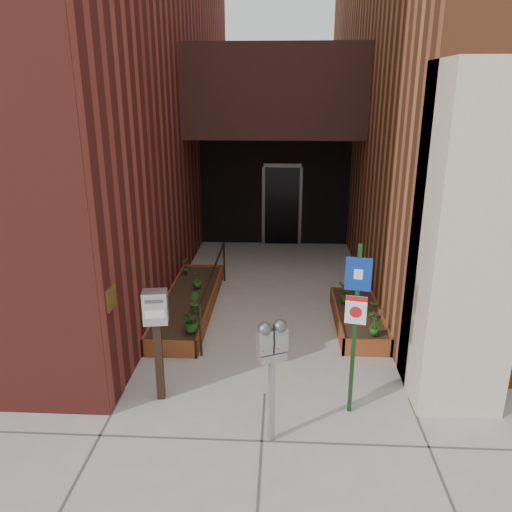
# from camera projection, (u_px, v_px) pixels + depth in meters

# --- Properties ---
(ground) EXTENTS (80.00, 80.00, 0.00)m
(ground) POSITION_uv_depth(u_px,v_px,m) (265.00, 394.00, 7.00)
(ground) COLOR #9E9991
(ground) RESTS_ON ground
(architecture) EXTENTS (20.00, 14.60, 10.00)m
(architecture) POSITION_uv_depth(u_px,v_px,m) (269.00, 49.00, 11.95)
(architecture) COLOR maroon
(architecture) RESTS_ON ground
(planter_left) EXTENTS (0.90, 3.60, 0.30)m
(planter_left) POSITION_uv_depth(u_px,v_px,m) (189.00, 304.00, 9.59)
(planter_left) COLOR brown
(planter_left) RESTS_ON ground
(planter_right) EXTENTS (0.80, 2.20, 0.30)m
(planter_right) POSITION_uv_depth(u_px,v_px,m) (358.00, 319.00, 8.96)
(planter_right) COLOR brown
(planter_right) RESTS_ON ground
(handrail) EXTENTS (0.04, 3.34, 0.90)m
(handrail) POSITION_uv_depth(u_px,v_px,m) (214.00, 276.00, 9.32)
(handrail) COLOR black
(handrail) RESTS_ON ground
(parking_meter) EXTENTS (0.37, 0.26, 1.60)m
(parking_meter) POSITION_uv_depth(u_px,v_px,m) (272.00, 350.00, 5.69)
(parking_meter) COLOR #959597
(parking_meter) RESTS_ON ground
(sign_post) EXTENTS (0.31, 0.10, 2.32)m
(sign_post) POSITION_uv_depth(u_px,v_px,m) (356.00, 313.00, 6.17)
(sign_post) COLOR #123412
(sign_post) RESTS_ON ground
(payment_dropbox) EXTENTS (0.35, 0.28, 1.59)m
(payment_dropbox) POSITION_uv_depth(u_px,v_px,m) (156.00, 323.00, 6.54)
(payment_dropbox) COLOR black
(payment_dropbox) RESTS_ON ground
(shrub_left_a) EXTENTS (0.51, 0.51, 0.40)m
(shrub_left_a) POSITION_uv_depth(u_px,v_px,m) (191.00, 319.00, 8.11)
(shrub_left_a) COLOR #215418
(shrub_left_a) RESTS_ON planter_left
(shrub_left_b) EXTENTS (0.26, 0.26, 0.35)m
(shrub_left_b) POSITION_uv_depth(u_px,v_px,m) (194.00, 302.00, 8.84)
(shrub_left_b) COLOR #23631C
(shrub_left_b) RESTS_ON planter_left
(shrub_left_c) EXTENTS (0.24, 0.24, 0.32)m
(shrub_left_c) POSITION_uv_depth(u_px,v_px,m) (197.00, 280.00, 9.90)
(shrub_left_c) COLOR #27631C
(shrub_left_c) RESTS_ON planter_left
(shrub_left_d) EXTENTS (0.24, 0.24, 0.36)m
(shrub_left_d) POSITION_uv_depth(u_px,v_px,m) (185.00, 265.00, 10.67)
(shrub_left_d) COLOR #245317
(shrub_left_d) RESTS_ON planter_left
(shrub_right_a) EXTENTS (0.20, 0.20, 0.31)m
(shrub_right_a) POSITION_uv_depth(u_px,v_px,m) (375.00, 326.00, 8.00)
(shrub_right_a) COLOR #1E5E1A
(shrub_right_a) RESTS_ON planter_right
(shrub_right_b) EXTENTS (0.24, 0.24, 0.33)m
(shrub_right_b) POSITION_uv_depth(u_px,v_px,m) (373.00, 309.00, 8.57)
(shrub_right_b) COLOR #235016
(shrub_right_b) RESTS_ON planter_right
(shrub_right_c) EXTENTS (0.40, 0.40, 0.37)m
(shrub_right_c) POSITION_uv_depth(u_px,v_px,m) (346.00, 292.00, 9.22)
(shrub_right_c) COLOR #28611B
(shrub_right_c) RESTS_ON planter_right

